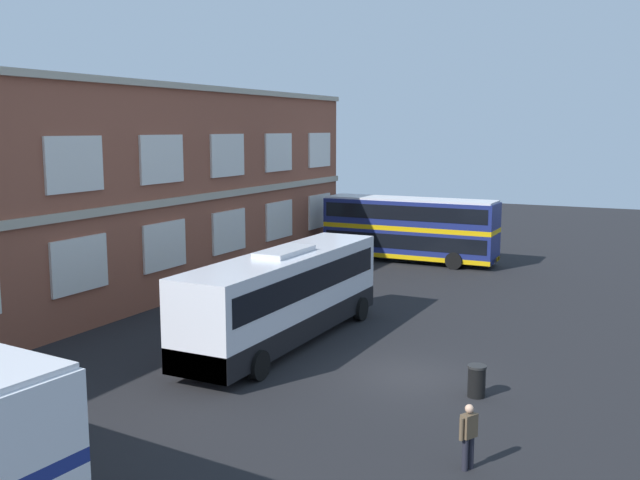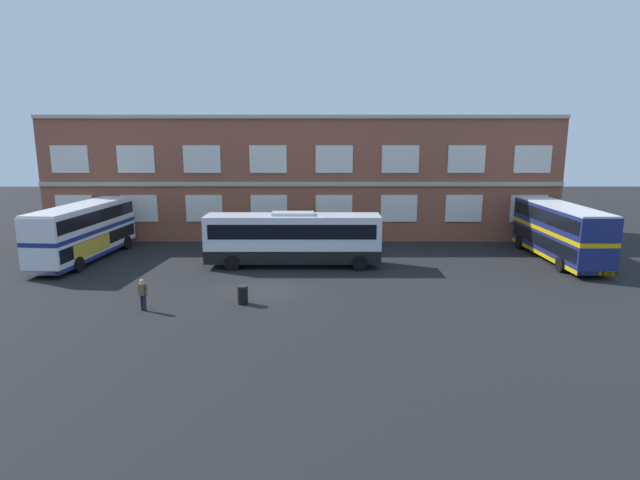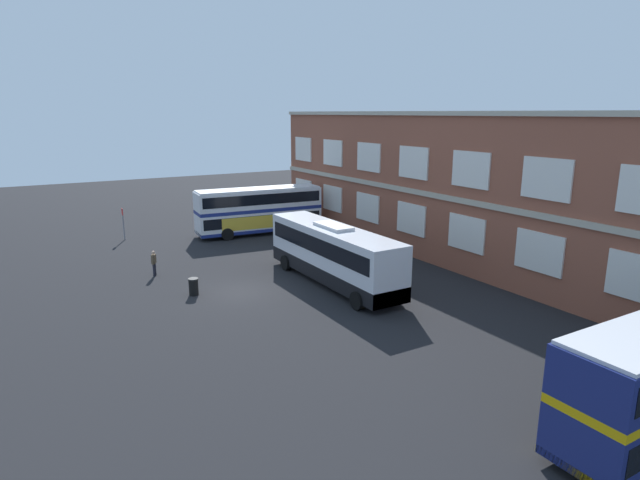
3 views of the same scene
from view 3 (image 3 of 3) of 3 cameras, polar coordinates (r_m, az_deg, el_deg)
name	(u,v)px [view 3 (image 3 of 3)]	position (r m, az deg, el deg)	size (l,w,h in m)	color
ground_plane	(271,286)	(32.79, -5.37, -5.05)	(120.00, 120.00, 0.00)	black
brick_terminal_building	(481,189)	(39.63, 17.09, 5.34)	(44.01, 8.19, 10.61)	brown
double_decker_near	(259,210)	(46.64, -6.64, 3.29)	(3.55, 11.18, 4.07)	silver
touring_coach	(333,254)	(32.69, 1.44, -1.55)	(12.00, 2.88, 3.80)	silver
waiting_passenger	(154,262)	(36.17, -17.62, -2.31)	(0.61, 0.40, 1.70)	black
bus_stand_flag	(123,221)	(47.05, -20.63, 1.95)	(0.44, 0.10, 2.70)	slate
station_litter_bin	(194,287)	(31.88, -13.59, -4.95)	(0.60, 0.60, 1.03)	black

